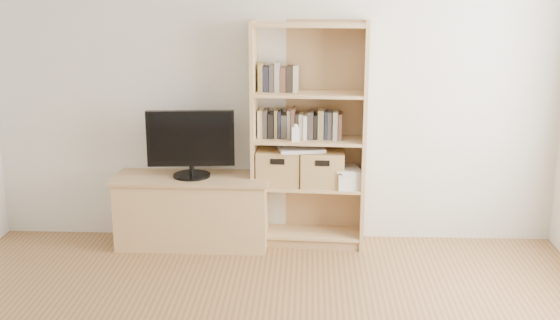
# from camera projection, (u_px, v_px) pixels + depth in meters

# --- Properties ---
(back_wall) EXTENTS (4.50, 0.02, 2.60)m
(back_wall) POSITION_uv_depth(u_px,v_px,m) (274.00, 80.00, 5.50)
(back_wall) COLOR silver
(back_wall) RESTS_ON floor
(tv_stand) EXTENTS (1.18, 0.45, 0.54)m
(tv_stand) POSITION_uv_depth(u_px,v_px,m) (193.00, 212.00, 5.58)
(tv_stand) COLOR tan
(tv_stand) RESTS_ON floor
(bookshelf) EXTENTS (0.90, 0.37, 1.77)m
(bookshelf) POSITION_uv_depth(u_px,v_px,m) (309.00, 136.00, 5.45)
(bookshelf) COLOR tan
(bookshelf) RESTS_ON floor
(television) EXTENTS (0.68, 0.11, 0.53)m
(television) POSITION_uv_depth(u_px,v_px,m) (191.00, 144.00, 5.44)
(television) COLOR black
(television) RESTS_ON tv_stand
(books_row_mid) EXTENTS (0.80, 0.23, 0.21)m
(books_row_mid) POSITION_uv_depth(u_px,v_px,m) (309.00, 125.00, 5.44)
(books_row_mid) COLOR silver
(books_row_mid) RESTS_ON bookshelf
(books_row_upper) EXTENTS (0.38, 0.18, 0.19)m
(books_row_upper) POSITION_uv_depth(u_px,v_px,m) (284.00, 79.00, 5.37)
(books_row_upper) COLOR silver
(books_row_upper) RESTS_ON bookshelf
(baby_monitor) EXTENTS (0.06, 0.04, 0.11)m
(baby_monitor) POSITION_uv_depth(u_px,v_px,m) (295.00, 134.00, 5.35)
(baby_monitor) COLOR white
(baby_monitor) RESTS_ON bookshelf
(basket_left) EXTENTS (0.35, 0.29, 0.28)m
(basket_left) POSITION_uv_depth(u_px,v_px,m) (279.00, 167.00, 5.53)
(basket_left) COLOR #A87C4C
(basket_left) RESTS_ON bookshelf
(basket_right) EXTENTS (0.34, 0.28, 0.28)m
(basket_right) POSITION_uv_depth(u_px,v_px,m) (322.00, 168.00, 5.50)
(basket_right) COLOR #A87C4C
(basket_right) RESTS_ON bookshelf
(laptop) EXTENTS (0.39, 0.31, 0.03)m
(laptop) POSITION_uv_depth(u_px,v_px,m) (301.00, 149.00, 5.47)
(laptop) COLOR silver
(laptop) RESTS_ON basket_left
(magazine_stack) EXTENTS (0.23, 0.30, 0.13)m
(magazine_stack) POSITION_uv_depth(u_px,v_px,m) (347.00, 178.00, 5.50)
(magazine_stack) COLOR beige
(magazine_stack) RESTS_ON bookshelf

